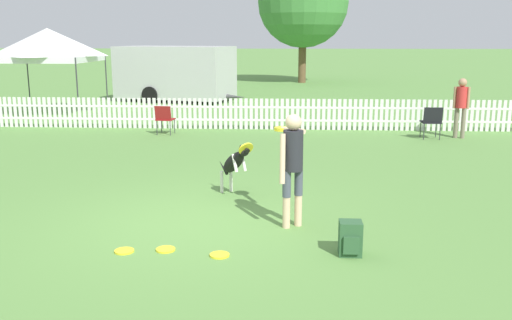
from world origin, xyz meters
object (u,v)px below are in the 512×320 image
object	(u,v)px
handler_person	(292,157)
frisbee_midfield	(220,255)
spectator_standing	(461,102)
folding_chair_blue_left	(432,120)
canopy_tent_main	(48,45)
leaping_dog	(235,162)
folding_chair_center	(164,117)
equipment_trailer	(175,72)
frisbee_near_handler	(124,251)
frisbee_near_dog	(166,249)
tree_left_grove	(303,2)
backpack_on_grass	(350,239)

from	to	relation	value
handler_person	frisbee_midfield	bearing A→B (deg)	-158.93
spectator_standing	folding_chair_blue_left	bearing A→B (deg)	30.76
canopy_tent_main	spectator_standing	bearing A→B (deg)	-16.92
leaping_dog	folding_chair_center	distance (m)	6.62
canopy_tent_main	equipment_trailer	bearing A→B (deg)	53.55
leaping_dog	canopy_tent_main	world-z (taller)	canopy_tent_main
spectator_standing	frisbee_near_handler	bearing A→B (deg)	68.48
folding_chair_blue_left	equipment_trailer	bearing A→B (deg)	-45.55
folding_chair_center	spectator_standing	size ratio (longest dim) A/B	0.51
folding_chair_blue_left	folding_chair_center	size ratio (longest dim) A/B	1.07
spectator_standing	frisbee_near_dog	bearing A→B (deg)	70.42
folding_chair_center	spectator_standing	xyz separation A→B (m)	(7.99, -0.09, 0.48)
folding_chair_blue_left	folding_chair_center	bearing A→B (deg)	-2.39
leaping_dog	canopy_tent_main	xyz separation A→B (m)	(-7.28, 9.90, 1.78)
leaping_dog	tree_left_grove	size ratio (longest dim) A/B	0.14
frisbee_near_dog	spectator_standing	world-z (taller)	spectator_standing
leaping_dog	backpack_on_grass	xyz separation A→B (m)	(1.68, -2.56, -0.39)
tree_left_grove	equipment_trailer	bearing A→B (deg)	-118.78
folding_chair_blue_left	backpack_on_grass	bearing A→B (deg)	70.42
equipment_trailer	folding_chair_center	bearing A→B (deg)	-65.61
folding_chair_center	equipment_trailer	distance (m)	8.54
handler_person	frisbee_midfield	xyz separation A→B (m)	(-0.89, -1.21, -1.00)
equipment_trailer	tree_left_grove	xyz separation A→B (m)	(5.51, 10.03, 3.38)
frisbee_near_handler	equipment_trailer	world-z (taller)	equipment_trailer
frisbee_midfield	spectator_standing	bearing A→B (deg)	58.25
spectator_standing	tree_left_grove	bearing A→B (deg)	-62.47
frisbee_near_dog	spectator_standing	distance (m)	10.57
frisbee_midfield	backpack_on_grass	size ratio (longest dim) A/B	0.57
frisbee_near_handler	backpack_on_grass	distance (m)	2.85
frisbee_near_handler	tree_left_grove	size ratio (longest dim) A/B	0.03
frisbee_midfield	backpack_on_grass	bearing A→B (deg)	4.53
handler_person	frisbee_near_handler	bearing A→B (deg)	175.94
leaping_dog	tree_left_grove	xyz separation A→B (m)	(1.64, 24.55, 3.98)
frisbee_near_dog	canopy_tent_main	xyz separation A→B (m)	(-6.63, 12.45, 2.37)
frisbee_midfield	leaping_dog	bearing A→B (deg)	91.29
leaping_dog	frisbee_near_dog	world-z (taller)	leaping_dog
folding_chair_blue_left	spectator_standing	distance (m)	0.93
frisbee_near_dog	backpack_on_grass	world-z (taller)	backpack_on_grass
frisbee_near_handler	spectator_standing	distance (m)	10.94
frisbee_near_handler	frisbee_midfield	size ratio (longest dim) A/B	1.00
tree_left_grove	spectator_standing	bearing A→B (deg)	-78.34
frisbee_midfield	folding_chair_blue_left	xyz separation A→B (m)	(4.60, 8.51, 0.51)
equipment_trailer	folding_chair_blue_left	bearing A→B (deg)	-30.21
handler_person	leaping_dog	bearing A→B (deg)	90.26
canopy_tent_main	tree_left_grove	xyz separation A→B (m)	(8.92, 14.64, 2.20)
handler_person	folding_chair_center	xyz separation A→B (m)	(-3.49, 7.60, -0.53)
folding_chair_blue_left	canopy_tent_main	size ratio (longest dim) A/B	0.29
folding_chair_center	canopy_tent_main	xyz separation A→B (m)	(-4.75, 3.79, 1.90)
equipment_trailer	frisbee_midfield	bearing A→B (deg)	-61.80
frisbee_near_dog	frisbee_midfield	world-z (taller)	same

